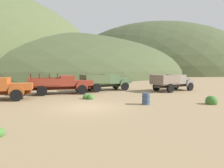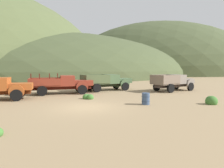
{
  "view_description": "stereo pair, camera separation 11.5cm",
  "coord_description": "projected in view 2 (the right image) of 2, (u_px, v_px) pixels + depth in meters",
  "views": [
    {
      "loc": [
        -6.13,
        -12.31,
        2.74
      ],
      "look_at": [
        4.44,
        3.51,
        1.16
      ],
      "focal_mm": 32.08,
      "sensor_mm": 36.0,
      "label": 1
    },
    {
      "loc": [
        -6.04,
        -12.37,
        2.74
      ],
      "look_at": [
        4.44,
        3.51,
        1.16
      ],
      "focal_mm": 32.08,
      "sensor_mm": 36.0,
      "label": 2
    }
  ],
  "objects": [
    {
      "name": "truck_rust_red",
      "position": [
        66.0,
        84.0,
        20.9
      ],
      "size": [
        6.64,
        3.78,
        2.16
      ],
      "rotation": [
        0.0,
        0.0,
        -0.28
      ],
      "color": "#42140D",
      "rests_on": "ground"
    },
    {
      "name": "oil_drum_by_truck",
      "position": [
        146.0,
        99.0,
        14.76
      ],
      "size": [
        0.62,
        0.62,
        0.86
      ],
      "color": "#384C6B",
      "rests_on": "ground"
    },
    {
      "name": "truck_weathered_green",
      "position": [
        110.0,
        82.0,
        24.02
      ],
      "size": [
        6.18,
        2.92,
        1.91
      ],
      "rotation": [
        0.0,
        0.0,
        -0.09
      ],
      "color": "#232B1B",
      "rests_on": "ground"
    },
    {
      "name": "truck_primer_gray",
      "position": [
        176.0,
        82.0,
        23.59
      ],
      "size": [
        5.69,
        2.34,
        1.91
      ],
      "rotation": [
        0.0,
        0.0,
        -0.0
      ],
      "color": "#3D322D",
      "rests_on": "ground"
    },
    {
      "name": "bush_lone_scrub",
      "position": [
        211.0,
        101.0,
        14.89
      ],
      "size": [
        0.88,
        0.84,
        0.81
      ],
      "color": "#3D702D",
      "rests_on": "ground"
    },
    {
      "name": "hill_distant",
      "position": [
        155.0,
        73.0,
        101.2
      ],
      "size": [
        87.2,
        89.76,
        47.9
      ],
      "primitive_type": "ellipsoid",
      "color": "#424C2D",
      "rests_on": "ground"
    },
    {
      "name": "ground_plane",
      "position": [
        86.0,
        107.0,
        13.83
      ],
      "size": [
        300.0,
        300.0,
        0.0
      ],
      "primitive_type": "plane",
      "color": "#937A56"
    },
    {
      "name": "bush_front_left",
      "position": [
        88.0,
        97.0,
        17.4
      ],
      "size": [
        0.84,
        0.98,
        0.56
      ],
      "color": "#3D702D",
      "rests_on": "ground"
    },
    {
      "name": "hill_far_left",
      "position": [
        64.0,
        75.0,
        74.14
      ],
      "size": [
        89.25,
        82.17,
        28.33
      ],
      "primitive_type": "ellipsoid",
      "color": "#424C2D",
      "rests_on": "ground"
    },
    {
      "name": "car_oxblood",
      "position": [
        176.0,
        80.0,
        30.32
      ],
      "size": [
        4.92,
        2.17,
        1.57
      ],
      "rotation": [
        0.0,
        0.0,
        -0.03
      ],
      "color": "maroon",
      "rests_on": "ground"
    }
  ]
}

